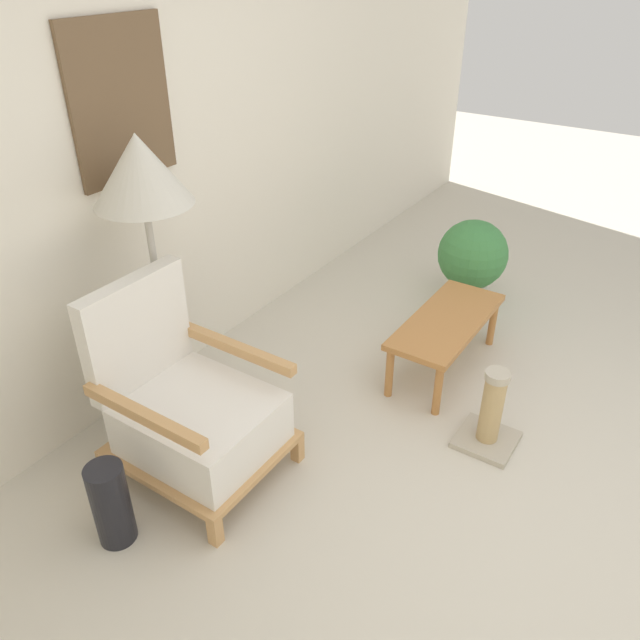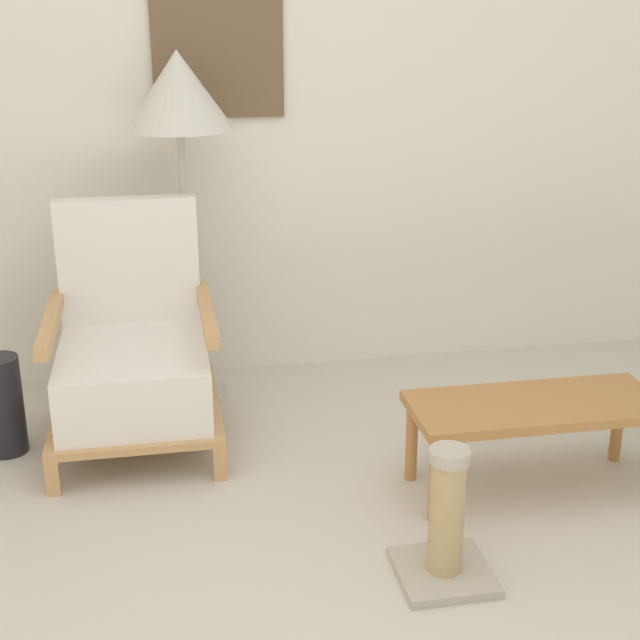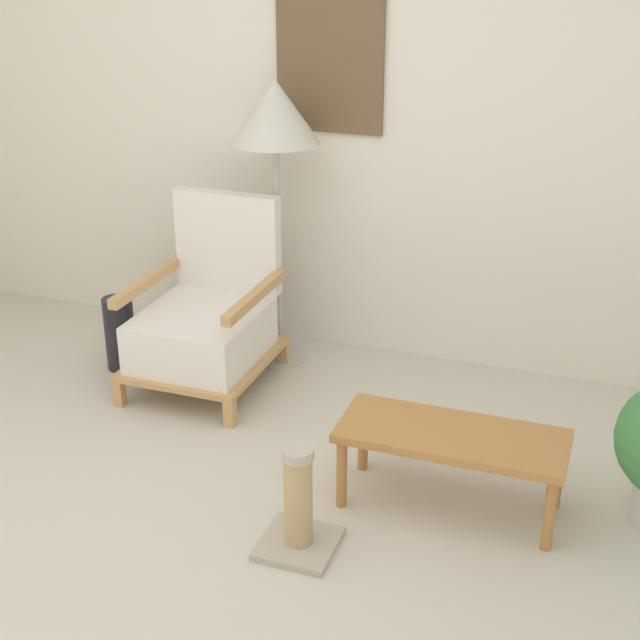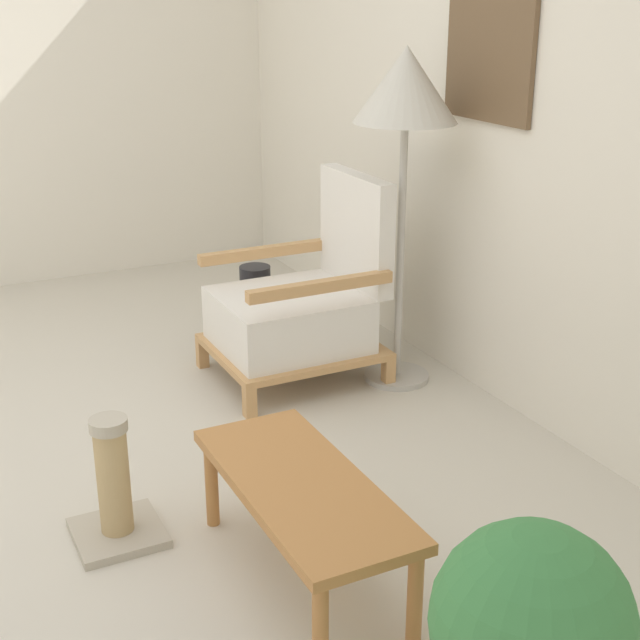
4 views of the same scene
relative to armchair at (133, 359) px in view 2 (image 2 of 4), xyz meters
The scene contains 6 objects.
wall_back 1.34m from the armchair, 51.43° to the left, with size 8.00×0.09×2.70m.
armchair is the anchor object (origin of this frame).
floor_lamp 1.03m from the armchair, 57.52° to the left, with size 0.44×0.44×1.49m.
coffee_table 1.54m from the armchair, 25.31° to the right, with size 0.89×0.37×0.34m.
vase 0.53m from the armchair, behind, with size 0.16×0.16×0.39m, color black.
scratching_post 1.46m from the armchair, 50.35° to the right, with size 0.29×0.29×0.44m.
Camera 2 is at (-0.43, -1.71, 1.66)m, focal length 50.00 mm.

